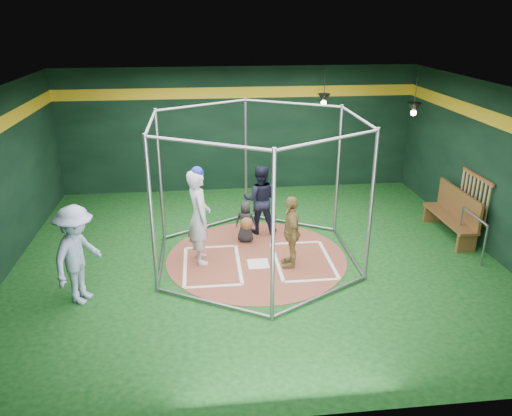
{
  "coord_description": "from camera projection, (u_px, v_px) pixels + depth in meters",
  "views": [
    {
      "loc": [
        -1.08,
        -9.39,
        4.87
      ],
      "look_at": [
        0.0,
        0.1,
        1.1
      ],
      "focal_mm": 35.0,
      "sensor_mm": 36.0,
      "label": 1
    }
  ],
  "objects": [
    {
      "name": "batter_box_right",
      "position": [
        303.0,
        260.0,
        10.44
      ],
      "size": [
        1.17,
        1.77,
        0.01
      ],
      "color": "white",
      "rests_on": "clay_disc"
    },
    {
      "name": "pendant_lamp_near",
      "position": [
        324.0,
        98.0,
        13.13
      ],
      "size": [
        0.34,
        0.34,
        0.9
      ],
      "color": "black",
      "rests_on": "room_shell"
    },
    {
      "name": "bystander_blue",
      "position": [
        77.0,
        255.0,
        8.71
      ],
      "size": [
        1.08,
        1.35,
        1.82
      ],
      "primitive_type": "imported",
      "rotation": [
        0.0,
        0.0,
        1.18
      ],
      "color": "#97A9C8",
      "rests_on": "ground"
    },
    {
      "name": "batting_cage",
      "position": [
        257.0,
        191.0,
        10.03
      ],
      "size": [
        4.05,
        4.67,
        3.0
      ],
      "color": "gray",
      "rests_on": "ground"
    },
    {
      "name": "catcher_figure",
      "position": [
        246.0,
        222.0,
        11.13
      ],
      "size": [
        0.52,
        0.59,
        0.95
      ],
      "color": "black",
      "rests_on": "clay_disc"
    },
    {
      "name": "bat_rack",
      "position": [
        474.0,
        196.0,
        11.08
      ],
      "size": [
        0.07,
        1.25,
        0.98
      ],
      "color": "brown",
      "rests_on": "room_shell"
    },
    {
      "name": "batter_box_left",
      "position": [
        212.0,
        265.0,
        10.24
      ],
      "size": [
        1.17,
        1.77,
        0.01
      ],
      "color": "white",
      "rests_on": "clay_disc"
    },
    {
      "name": "umpire",
      "position": [
        260.0,
        199.0,
        11.51
      ],
      "size": [
        0.89,
        0.75,
        1.63
      ],
      "primitive_type": "imported",
      "rotation": [
        0.0,
        0.0,
        2.97
      ],
      "color": "black",
      "rests_on": "clay_disc"
    },
    {
      "name": "batter_figure",
      "position": [
        199.0,
        216.0,
        10.08
      ],
      "size": [
        0.6,
        0.8,
        2.05
      ],
      "color": "silver",
      "rests_on": "clay_disc"
    },
    {
      "name": "clay_disc",
      "position": [
        257.0,
        258.0,
        10.58
      ],
      "size": [
        3.8,
        3.8,
        0.01
      ],
      "primitive_type": "cylinder",
      "color": "brown",
      "rests_on": "ground"
    },
    {
      "name": "visitor_leopard",
      "position": [
        291.0,
        232.0,
        9.99
      ],
      "size": [
        0.42,
        0.9,
        1.5
      ],
      "primitive_type": "imported",
      "rotation": [
        0.0,
        0.0,
        -1.64
      ],
      "color": "#AD914A",
      "rests_on": "clay_disc"
    },
    {
      "name": "steel_railing",
      "position": [
        473.0,
        229.0,
        10.5
      ],
      "size": [
        0.05,
        1.06,
        0.92
      ],
      "color": "gray",
      "rests_on": "ground"
    },
    {
      "name": "home_plate",
      "position": [
        258.0,
        264.0,
        10.3
      ],
      "size": [
        0.43,
        0.43,
        0.01
      ],
      "primitive_type": "cube",
      "color": "white",
      "rests_on": "clay_disc"
    },
    {
      "name": "pendant_lamp_far",
      "position": [
        414.0,
        108.0,
        11.84
      ],
      "size": [
        0.34,
        0.34,
        0.9
      ],
      "color": "black",
      "rests_on": "room_shell"
    },
    {
      "name": "dugout_bench",
      "position": [
        454.0,
        213.0,
        11.44
      ],
      "size": [
        0.44,
        1.9,
        1.11
      ],
      "color": "brown",
      "rests_on": "ground"
    },
    {
      "name": "room_shell",
      "position": [
        257.0,
        179.0,
        9.94
      ],
      "size": [
        10.1,
        9.1,
        3.53
      ],
      "color": "#0C360F",
      "rests_on": "ground"
    }
  ]
}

